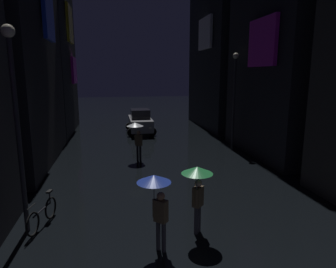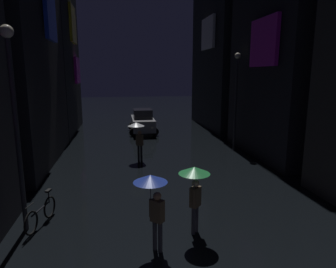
{
  "view_description": "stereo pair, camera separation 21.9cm",
  "coord_description": "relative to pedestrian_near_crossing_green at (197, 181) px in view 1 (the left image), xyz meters",
  "views": [
    {
      "loc": [
        -2.34,
        -3.21,
        4.68
      ],
      "look_at": [
        0.0,
        9.27,
        2.13
      ],
      "focal_mm": 32.0,
      "sensor_mm": 36.0,
      "label": 1
    },
    {
      "loc": [
        -2.12,
        -3.24,
        4.68
      ],
      "look_at": [
        0.0,
        9.27,
        2.13
      ],
      "focal_mm": 32.0,
      "sensor_mm": 36.0,
      "label": 2
    }
  ],
  "objects": [
    {
      "name": "building_left_far",
      "position": [
        -7.47,
        17.59,
        6.82
      ],
      "size": [
        4.25,
        8.42,
        16.98
      ],
      "color": "black",
      "rests_on": "ground"
    },
    {
      "name": "pedestrian_near_crossing_green",
      "position": [
        0.0,
        0.0,
        0.0
      ],
      "size": [
        0.9,
        0.9,
        2.12
      ],
      "color": "#2D2D38",
      "rests_on": "ground"
    },
    {
      "name": "bicycle_parked_at_storefront",
      "position": [
        -4.58,
        1.38,
        -1.28
      ],
      "size": [
        0.56,
        1.77,
        0.96
      ],
      "color": "black",
      "rests_on": "ground"
    },
    {
      "name": "pedestrian_foreground_right_clear",
      "position": [
        -1.09,
        8.1,
        0.0
      ],
      "size": [
        0.9,
        0.9,
        2.12
      ],
      "color": "black",
      "rests_on": "ground"
    },
    {
      "name": "pedestrian_far_right_blue",
      "position": [
        -1.27,
        -0.55,
        0.0
      ],
      "size": [
        0.9,
        0.9,
        2.12
      ],
      "color": "#2D2D38",
      "rests_on": "ground"
    },
    {
      "name": "car_distant",
      "position": [
        -0.14,
        15.96,
        -0.74
      ],
      "size": [
        2.28,
        4.16,
        1.92
      ],
      "color": "#99999E",
      "rests_on": "ground"
    },
    {
      "name": "streetlamp_left_near",
      "position": [
        -4.98,
        1.17,
        2.03
      ],
      "size": [
        0.36,
        0.36,
        5.98
      ],
      "color": "#2D2D33",
      "rests_on": "ground"
    },
    {
      "name": "streetlamp_right_far",
      "position": [
        5.02,
        9.44,
        2.0
      ],
      "size": [
        0.36,
        0.36,
        5.92
      ],
      "color": "#2D2D33",
      "rests_on": "ground"
    }
  ]
}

